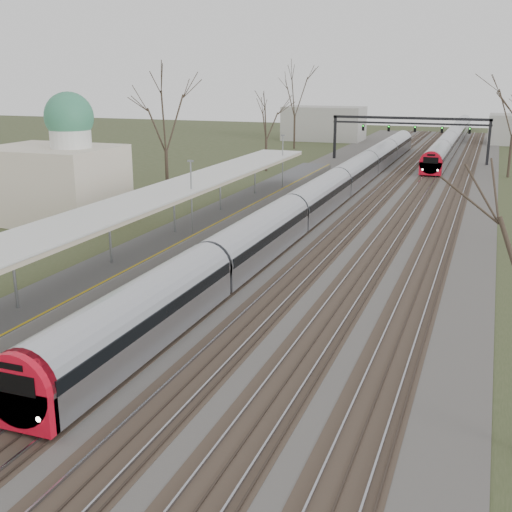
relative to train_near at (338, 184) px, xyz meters
The scene contains 8 objects.
track_bed 3.11m from the train_near, ahead, with size 24.00×160.00×0.22m.
platform 18.74m from the train_near, 110.49° to the right, with size 3.50×69.00×1.00m, color #9E9B93.
canopy 23.12m from the train_near, 106.55° to the right, with size 4.10×50.00×3.11m.
dome_building 25.77m from the train_near, 138.45° to the right, with size 10.00×8.00×10.30m.
signal_gantry 30.29m from the train_near, 84.68° to the left, with size 21.00×0.59×6.08m.
tree_west_far 17.39m from the train_near, 154.15° to the right, with size 5.50×5.50×11.33m.
train_near is the anchor object (origin of this frame).
train_far 54.48m from the train_near, 82.62° to the left, with size 2.62×75.21×3.05m.
Camera 1 is at (11.18, -4.59, 11.54)m, focal length 45.00 mm.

